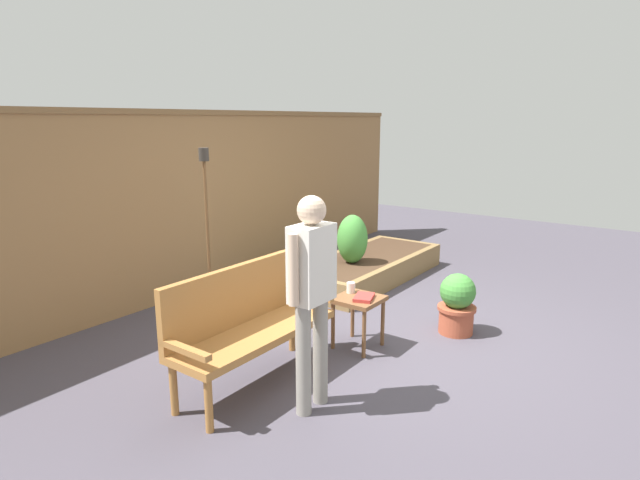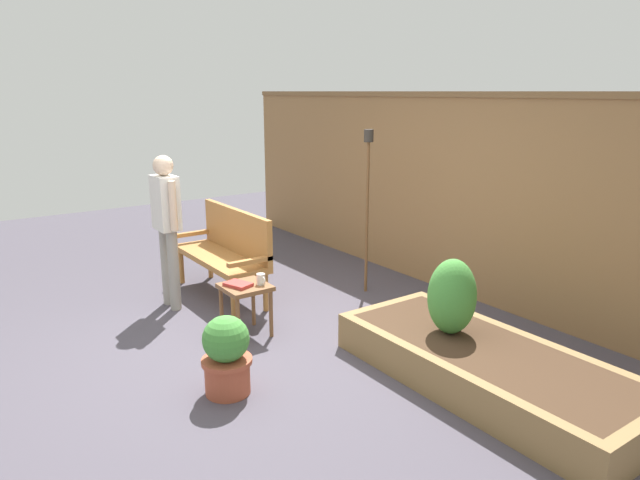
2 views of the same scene
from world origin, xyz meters
TOP-DOWN VIEW (x-y plane):
  - ground_plane at (0.00, 0.00)m, footprint 14.00×14.00m
  - fence_back at (0.00, 2.60)m, footprint 8.40×0.14m
  - garden_bench at (-1.43, 0.49)m, footprint 1.44×0.48m
  - side_table at (-0.36, 0.13)m, footprint 0.40×0.40m
  - cup_on_table at (-0.29, 0.26)m, footprint 0.12×0.08m
  - book_on_table at (-0.37, 0.07)m, footprint 0.27×0.23m
  - potted_boxwood at (0.49, -0.47)m, footprint 0.37×0.37m
  - raised_planter_bed at (1.52, 1.17)m, footprint 2.40×1.00m
  - shrub_near_bench at (1.14, 1.16)m, footprint 0.38×0.38m
  - tiki_torch at (-0.65, 1.78)m, footprint 0.10×0.10m
  - person_by_bench at (-1.44, -0.16)m, footprint 0.47×0.20m

SIDE VIEW (x-z plane):
  - ground_plane at x=0.00m, z-range 0.00..0.00m
  - raised_planter_bed at x=1.52m, z-range 0.00..0.30m
  - potted_boxwood at x=0.49m, z-range 0.00..0.60m
  - side_table at x=-0.36m, z-range 0.16..0.64m
  - book_on_table at x=-0.37m, z-range 0.48..0.51m
  - cup_on_table at x=-0.29m, z-range 0.48..0.58m
  - garden_bench at x=-1.43m, z-range 0.07..1.01m
  - shrub_near_bench at x=1.14m, z-range 0.30..0.91m
  - person_by_bench at x=-1.44m, z-range 0.15..1.71m
  - fence_back at x=0.00m, z-range 0.01..2.17m
  - tiki_torch at x=-0.65m, z-range 0.32..2.10m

